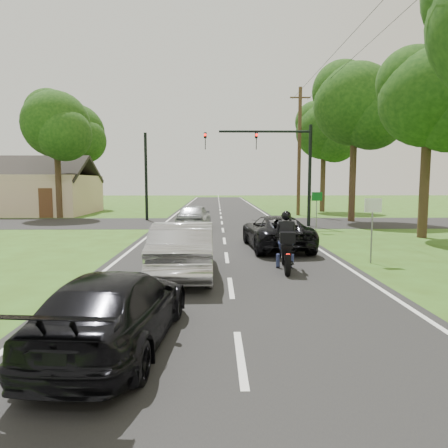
{
  "coord_description": "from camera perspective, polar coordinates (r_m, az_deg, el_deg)",
  "views": [
    {
      "loc": [
        -0.36,
        -9.77,
        2.65
      ],
      "look_at": [
        -0.11,
        3.0,
        1.3
      ],
      "focal_mm": 32.0,
      "sensor_mm": 36.0,
      "label": 1
    }
  ],
  "objects": [
    {
      "name": "silver_suv",
      "position": [
        22.65,
        -4.32,
        1.14
      ],
      "size": [
        1.98,
        4.32,
        1.43
      ],
      "primitive_type": "imported",
      "rotation": [
        0.0,
        0.0,
        3.07
      ],
      "color": "#ADB0B5",
      "rests_on": "road"
    },
    {
      "name": "sign_white",
      "position": [
        13.76,
        20.47,
        1.27
      ],
      "size": [
        0.55,
        0.07,
        2.12
      ],
      "color": "slate",
      "rests_on": "ground"
    },
    {
      "name": "silver_sedan",
      "position": [
        11.36,
        -5.78,
        -3.5
      ],
      "size": [
        1.73,
        4.67,
        1.53
      ],
      "primitive_type": "imported",
      "rotation": [
        0.0,
        0.0,
        3.17
      ],
      "color": "#B9B8BD",
      "rests_on": "road"
    },
    {
      "name": "dark_suv",
      "position": [
        16.02,
        7.42,
        -1.1
      ],
      "size": [
        2.52,
        4.92,
        1.33
      ],
      "primitive_type": "imported",
      "rotation": [
        0.0,
        0.0,
        3.21
      ],
      "color": "black",
      "rests_on": "road"
    },
    {
      "name": "ground",
      "position": [
        10.13,
        0.98,
        -9.12
      ],
      "size": [
        140.0,
        140.0,
        0.0
      ],
      "primitive_type": "plane",
      "color": "#354F16",
      "rests_on": "ground"
    },
    {
      "name": "signal_pole_far",
      "position": [
        28.2,
        -11.07,
        6.62
      ],
      "size": [
        0.2,
        0.2,
        6.0
      ],
      "primitive_type": "cylinder",
      "color": "black",
      "rests_on": "ground"
    },
    {
      "name": "motorcycle_rider",
      "position": [
        12.04,
        8.86,
        -3.28
      ],
      "size": [
        0.63,
        2.11,
        1.82
      ],
      "rotation": [
        0.0,
        0.0,
        -0.1
      ],
      "color": "black",
      "rests_on": "ground"
    },
    {
      "name": "road",
      "position": [
        19.95,
        -0.06,
        -1.59
      ],
      "size": [
        8.0,
        100.0,
        0.01
      ],
      "primitive_type": "cube",
      "color": "black",
      "rests_on": "ground"
    },
    {
      "name": "cross_road",
      "position": [
        25.91,
        -0.31,
        0.16
      ],
      "size": [
        60.0,
        7.0,
        0.01
      ],
      "primitive_type": "cube",
      "color": "black",
      "rests_on": "ground"
    },
    {
      "name": "tree_row_c",
      "position": [
        21.45,
        28.07,
        14.95
      ],
      "size": [
        4.8,
        4.65,
        8.76
      ],
      "color": "#332316",
      "rests_on": "ground"
    },
    {
      "name": "tree_left_near",
      "position": [
        31.91,
        -22.54,
        12.56
      ],
      "size": [
        5.12,
        4.96,
        9.22
      ],
      "color": "#332316",
      "rests_on": "ground"
    },
    {
      "name": "tree_left_far",
      "position": [
        41.96,
        -20.07,
        11.79
      ],
      "size": [
        5.76,
        5.58,
        10.14
      ],
      "color": "#332316",
      "rests_on": "ground"
    },
    {
      "name": "tree_row_e",
      "position": [
        37.13,
        14.61,
        12.3
      ],
      "size": [
        5.28,
        5.12,
        9.61
      ],
      "color": "#332316",
      "rests_on": "ground"
    },
    {
      "name": "sign_green",
      "position": [
        21.44,
        13.12,
        3.05
      ],
      "size": [
        0.55,
        0.07,
        2.12
      ],
      "color": "slate",
      "rests_on": "ground"
    },
    {
      "name": "dark_car_behind",
      "position": [
        6.76,
        -15.22,
        -11.6
      ],
      "size": [
        2.08,
        4.35,
        1.22
      ],
      "primitive_type": "imported",
      "rotation": [
        0.0,
        0.0,
        3.05
      ],
      "color": "black",
      "rests_on": "road"
    },
    {
      "name": "utility_pole_far",
      "position": [
        32.54,
        10.7,
        10.21
      ],
      "size": [
        1.6,
        0.28,
        10.0
      ],
      "color": "#523825",
      "rests_on": "ground"
    },
    {
      "name": "tree_row_d",
      "position": [
        28.57,
        18.95,
        15.33
      ],
      "size": [
        5.76,
        5.58,
        10.45
      ],
      "color": "#332316",
      "rests_on": "ground"
    },
    {
      "name": "house",
      "position": [
        37.23,
        -26.02,
        4.06
      ],
      "size": [
        10.2,
        8.0,
        4.84
      ],
      "color": "#C6AB89",
      "rests_on": "ground"
    },
    {
      "name": "traffic_signal",
      "position": [
        24.1,
        7.83,
        9.5
      ],
      "size": [
        6.38,
        0.44,
        6.0
      ],
      "color": "black",
      "rests_on": "ground"
    }
  ]
}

